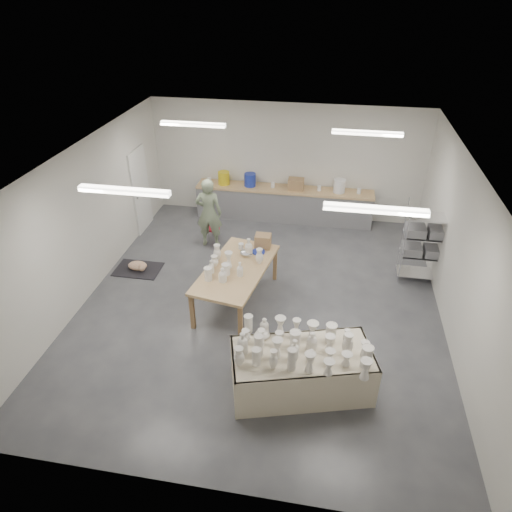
% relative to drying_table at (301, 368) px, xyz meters
% --- Properties ---
extents(room, '(8.00, 8.02, 3.00)m').
position_rel_drying_table_xyz_m(room, '(-1.09, 2.20, 1.61)').
color(room, '#424449').
rests_on(room, ground).
extents(back_counter, '(4.60, 0.60, 1.24)m').
position_rel_drying_table_xyz_m(back_counter, '(-0.99, 5.80, 0.04)').
color(back_counter, tan).
rests_on(back_counter, ground).
extents(wire_shelf, '(0.88, 0.48, 1.80)m').
position_rel_drying_table_xyz_m(wire_shelf, '(2.22, 3.52, 0.48)').
color(wire_shelf, silver).
rests_on(wire_shelf, ground).
extents(drying_table, '(2.34, 1.59, 1.13)m').
position_rel_drying_table_xyz_m(drying_table, '(0.00, 0.00, 0.00)').
color(drying_table, olive).
rests_on(drying_table, ground).
extents(work_table, '(1.44, 2.33, 1.18)m').
position_rel_drying_table_xyz_m(work_table, '(-1.45, 2.14, 0.38)').
color(work_table, tan).
rests_on(work_table, ground).
extents(rug, '(1.00, 0.70, 0.02)m').
position_rel_drying_table_xyz_m(rug, '(-3.88, 2.79, -0.43)').
color(rug, black).
rests_on(rug, ground).
extents(cat, '(0.46, 0.34, 0.18)m').
position_rel_drying_table_xyz_m(cat, '(-3.86, 2.78, -0.33)').
color(cat, white).
rests_on(cat, rug).
extents(potter, '(0.64, 0.44, 1.71)m').
position_rel_drying_table_xyz_m(potter, '(-2.56, 4.16, 0.41)').
color(potter, gray).
rests_on(potter, ground).
extents(red_stool, '(0.39, 0.39, 0.32)m').
position_rel_drying_table_xyz_m(red_stool, '(-2.56, 4.43, -0.16)').
color(red_stool, red).
rests_on(red_stool, ground).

